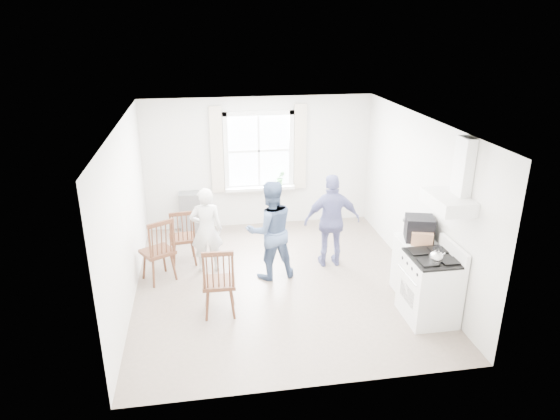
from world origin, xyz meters
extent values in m
cube|color=gray|center=(0.00, 0.00, -0.01)|extent=(4.62, 5.12, 0.02)
cube|color=beige|center=(0.00, 2.52, 1.30)|extent=(4.62, 0.04, 2.64)
cube|color=beige|center=(0.00, -2.52, 1.30)|extent=(4.62, 0.04, 2.64)
cube|color=beige|center=(-2.27, 0.00, 1.30)|extent=(0.04, 5.12, 2.64)
cube|color=beige|center=(2.27, 0.00, 1.30)|extent=(0.04, 5.12, 2.64)
cube|color=white|center=(0.00, 0.00, 2.61)|extent=(4.62, 5.12, 0.02)
cube|color=white|center=(0.00, 2.48, 1.55)|extent=(1.20, 0.02, 1.40)
cube|color=silver|center=(0.00, 2.46, 2.29)|extent=(1.38, 0.09, 0.09)
cube|color=silver|center=(0.00, 2.46, 0.81)|extent=(1.38, 0.09, 0.09)
cube|color=silver|center=(-0.65, 2.46, 1.55)|extent=(0.09, 0.09, 1.58)
cube|color=silver|center=(0.65, 2.46, 1.55)|extent=(0.09, 0.09, 1.58)
cube|color=silver|center=(0.00, 2.38, 0.82)|extent=(1.38, 0.24, 0.06)
cube|color=beige|center=(-0.82, 2.44, 1.60)|extent=(0.24, 0.05, 1.70)
cube|color=beige|center=(0.82, 2.44, 1.60)|extent=(0.24, 0.05, 1.70)
cube|color=silver|center=(2.02, -1.35, 1.74)|extent=(0.45, 0.76, 0.18)
cube|color=silver|center=(2.17, -1.35, 2.21)|extent=(0.14, 0.30, 0.76)
cube|color=slate|center=(-1.40, 2.33, 0.40)|extent=(0.40, 0.30, 0.80)
cube|color=white|center=(1.91, -1.35, 0.46)|extent=(0.65, 0.76, 0.92)
cube|color=black|center=(1.91, -1.35, 0.94)|extent=(0.61, 0.72, 0.03)
cube|color=white|center=(2.20, -1.35, 1.02)|extent=(0.06, 0.76, 0.20)
cylinder|color=silver|center=(1.56, -1.35, 0.70)|extent=(0.02, 0.61, 0.02)
sphere|color=silver|center=(1.86, -1.52, 1.04)|extent=(0.18, 0.18, 0.18)
cylinder|color=silver|center=(1.86, -1.52, 0.99)|extent=(0.16, 0.16, 0.04)
torus|color=black|center=(1.86, -1.52, 1.15)|extent=(0.11, 0.06, 0.11)
cube|color=silver|center=(1.98, -0.65, 0.45)|extent=(0.50, 0.55, 0.90)
cube|color=black|center=(1.99, -0.67, 1.00)|extent=(0.48, 0.46, 0.19)
cube|color=black|center=(1.99, -0.67, 1.17)|extent=(0.48, 0.46, 0.17)
cube|color=#A5724F|center=(1.98, -0.82, 1.00)|extent=(0.36, 0.32, 0.19)
cube|color=#412214|center=(-1.52, 0.93, 0.46)|extent=(0.48, 0.46, 0.05)
cube|color=#412214|center=(-1.50, 0.75, 0.74)|extent=(0.42, 0.11, 0.56)
cylinder|color=#412214|center=(-1.52, 0.93, 0.22)|extent=(0.04, 0.04, 0.44)
cube|color=#412214|center=(-0.98, -0.76, 0.49)|extent=(0.47, 0.45, 0.05)
cube|color=#412214|center=(-0.99, -0.95, 0.78)|extent=(0.44, 0.08, 0.59)
cylinder|color=#412214|center=(-0.98, -0.76, 0.23)|extent=(0.04, 0.04, 0.47)
cube|color=#412214|center=(-1.90, 0.39, 0.49)|extent=(0.62, 0.61, 0.05)
cube|color=#412214|center=(-1.80, 0.22, 0.79)|extent=(0.41, 0.28, 0.59)
cylinder|color=#412214|center=(-1.90, 0.39, 0.24)|extent=(0.04, 0.04, 0.47)
imported|color=silver|center=(-1.11, 0.60, 0.73)|extent=(0.55, 0.55, 1.46)
imported|color=#415479|center=(-0.10, 0.22, 0.82)|extent=(0.92, 0.92, 1.64)
imported|color=navy|center=(0.98, 0.47, 0.81)|extent=(0.98, 0.98, 1.61)
imported|color=#306D32|center=(0.42, 2.36, 1.00)|extent=(0.17, 0.17, 0.31)
camera|label=1|loc=(-1.13, -7.02, 3.96)|focal=32.00mm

